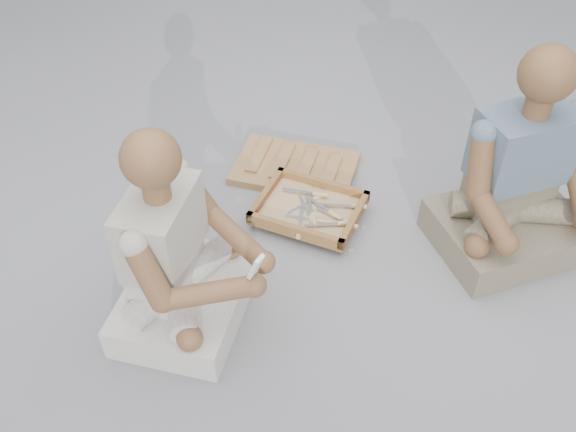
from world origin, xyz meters
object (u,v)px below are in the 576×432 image
at_px(tool_tray, 309,209).
at_px(craftsman, 178,262).
at_px(companion, 518,187).
at_px(carved_panel, 295,168).

xyz_separation_m(tool_tray, craftsman, (-0.24, -0.72, 0.24)).
bearing_deg(companion, craftsman, -3.09).
bearing_deg(carved_panel, craftsman, -92.44).
xyz_separation_m(craftsman, companion, (1.10, 0.93, 0.02)).
bearing_deg(companion, tool_tray, -29.40).
height_order(carved_panel, tool_tray, tool_tray).
height_order(craftsman, companion, companion).
xyz_separation_m(carved_panel, tool_tray, (0.20, -0.30, 0.04)).
xyz_separation_m(carved_panel, craftsman, (-0.04, -1.02, 0.28)).
bearing_deg(tool_tray, companion, 13.97).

